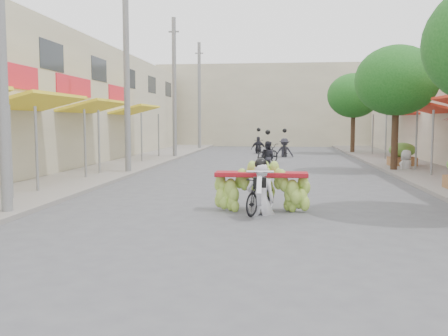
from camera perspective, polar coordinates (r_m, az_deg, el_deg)
The scene contains 16 objects.
ground at distance 7.72m, azimuth 1.42°, elevation -10.55°, with size 120.00×120.00×0.00m, color #505055.
sidewalk_left at distance 23.76m, azimuth -12.42°, elevation 0.25°, with size 4.00×60.00×0.12m, color gray.
sidewalk_right at distance 23.38m, azimuth 22.12°, elevation -0.10°, with size 4.00×60.00×0.12m, color gray.
far_building at distance 45.43m, azimuth 5.59°, elevation 7.05°, with size 20.00×6.00×7.00m, color #BBB294.
utility_pole_near at distance 12.18m, azimuth -24.21°, elevation 13.91°, with size 0.60×0.24×8.00m.
utility_pole_mid at distance 20.41m, azimuth -11.07°, elevation 10.61°, with size 0.60×0.24×8.00m.
utility_pole_far at distance 29.10m, azimuth -5.70°, elevation 9.07°, with size 0.60×0.24×8.00m.
utility_pole_back at distance 37.93m, azimuth -2.84°, elevation 8.21°, with size 0.60×0.24×8.00m.
street_tree_mid at distance 21.99m, azimuth 19.11°, elevation 9.40°, with size 3.40×3.40×5.25m.
street_tree_far at distance 33.78m, azimuth 14.60°, elevation 7.99°, with size 3.40×3.40×5.25m.
produce_crate_far at distance 24.10m, azimuth 19.70°, elevation 1.69°, with size 1.20×0.88×1.16m.
banana_motorbike at distance 11.54m, azimuth 4.25°, elevation -1.54°, with size 2.20×1.75×2.19m.
pedestrian at distance 22.54m, azimuth 20.14°, elevation 1.96°, with size 0.90×0.87×1.59m.
bg_motorbike_a at distance 25.37m, azimuth 5.01°, elevation 2.18°, with size 1.45×1.85×1.95m.
bg_motorbike_b at distance 30.00m, azimuth 6.92°, elevation 2.89°, with size 1.10×1.65×1.95m.
bg_motorbike_c at distance 33.15m, azimuth 3.97°, elevation 3.05°, with size 0.98×1.59×1.95m.
Camera 1 is at (0.63, -7.40, 2.11)m, focal length 40.00 mm.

